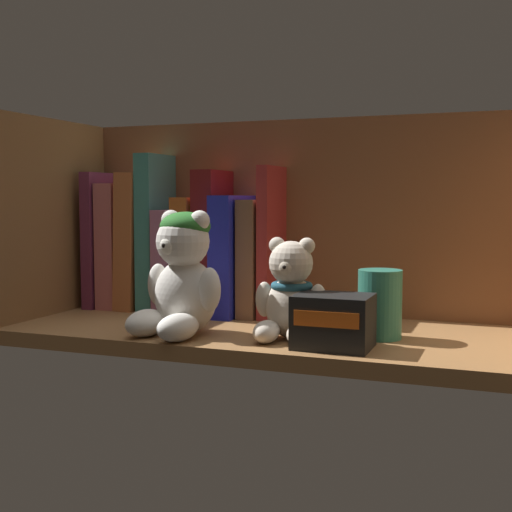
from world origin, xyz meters
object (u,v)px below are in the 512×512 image
book_5 (195,254)px  teddy_bear_larger (182,276)px  book_3 (159,232)px  book_8 (258,257)px  book_4 (177,260)px  book_1 (122,245)px  book_9 (274,241)px  book_0 (107,239)px  book_2 (141,241)px  book_6 (215,242)px  pillar_candle (380,304)px  small_product_box (333,321)px  book_7 (238,255)px  teddy_bear_smaller (290,296)px

book_5 → teddy_bear_larger: 18.67cm
book_3 → book_8: book_3 is taller
book_4 → book_1: bearing=180.0°
teddy_bear_larger → book_9: bearing=69.8°
book_4 → book_0: bearing=180.0°
book_0 → book_8: book_0 is taller
book_2 → book_5: bearing=0.0°
book_0 → book_2: size_ratio=1.01×
book_6 → book_3: bearing=180.0°
book_1 → teddy_bear_larger: book_1 is taller
book_3 → book_8: size_ratio=1.41×
book_2 → pillar_candle: book_2 is taller
pillar_candle → small_product_box: bearing=-118.5°
book_9 → book_6: bearing=180.0°
book_1 → book_8: (23.50, 0.00, -1.25)cm
book_7 → teddy_bear_smaller: size_ratio=1.41×
book_7 → book_9: bearing=0.0°
book_8 → teddy_bear_smaller: size_ratio=1.36×
book_4 → book_6: bearing=0.0°
book_8 → teddy_bear_smaller: book_8 is taller
book_1 → book_9: 26.02cm
book_3 → teddy_bear_larger: 22.11cm
book_0 → book_9: bearing=0.0°
book_2 → small_product_box: 41.45cm
teddy_bear_larger → pillar_candle: (24.21, 6.20, -3.25)cm
book_5 → teddy_bear_smaller: 26.10cm
book_9 → teddy_bear_smaller: bearing=-64.3°
book_1 → book_6: 16.49cm
book_8 → teddy_bear_smaller: (10.07, -15.73, -3.21)cm
book_5 → pillar_candle: 33.07cm
book_6 → pillar_candle: book_6 is taller
book_5 → teddy_bear_larger: size_ratio=1.10×
book_9 → book_4: bearing=180.0°
book_2 → pillar_candle: size_ratio=2.49×
teddy_bear_larger → small_product_box: size_ratio=1.80×
book_3 → pillar_candle: size_ratio=2.82×
book_0 → book_4: (12.75, 0.00, -2.92)cm
book_5 → teddy_bear_larger: (6.57, -17.44, -1.23)cm
book_2 → small_product_box: bearing=-27.2°
book_2 → teddy_bear_smaller: size_ratio=1.69×
book_2 → book_4: bearing=0.0°
pillar_candle → book_1: bearing=165.6°
book_8 → book_9: bearing=0.0°
book_0 → small_product_box: book_0 is taller
book_6 → book_7: size_ratio=1.21×
book_5 → book_4: bearing=180.0°
teddy_bear_smaller → pillar_candle: bearing=23.7°
book_3 → book_4: book_3 is taller
book_2 → book_8: bearing=0.0°
book_6 → small_product_box: size_ratio=2.45×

